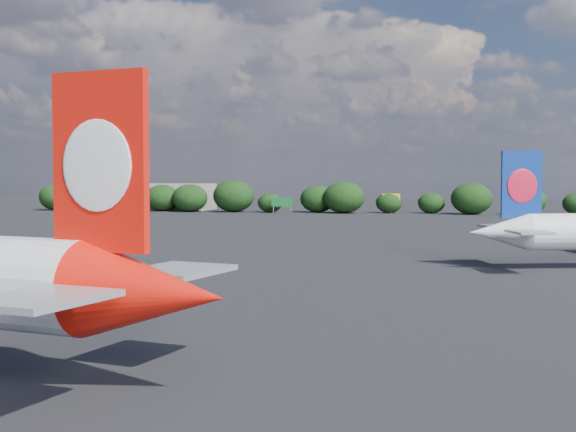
# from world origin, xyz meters

# --- Properties ---
(ground) EXTENTS (500.00, 500.00, 0.00)m
(ground) POSITION_xyz_m (0.00, 60.00, 0.00)
(ground) COLOR black
(ground) RESTS_ON ground
(terminal_building) EXTENTS (42.00, 16.00, 8.00)m
(terminal_building) POSITION_xyz_m (-65.00, 192.00, 4.00)
(terminal_building) COLOR gray
(terminal_building) RESTS_ON ground
(highway_sign) EXTENTS (6.00, 0.30, 4.50)m
(highway_sign) POSITION_xyz_m (-18.00, 176.00, 3.13)
(highway_sign) COLOR #14652A
(highway_sign) RESTS_ON ground
(billboard_yellow) EXTENTS (5.00, 0.30, 5.50)m
(billboard_yellow) POSITION_xyz_m (12.00, 182.00, 3.87)
(billboard_yellow) COLOR yellow
(billboard_yellow) RESTS_ON ground
(horizon_treeline) EXTENTS (204.01, 15.32, 9.33)m
(horizon_treeline) POSITION_xyz_m (8.93, 180.45, 4.06)
(horizon_treeline) COLOR black
(horizon_treeline) RESTS_ON ground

